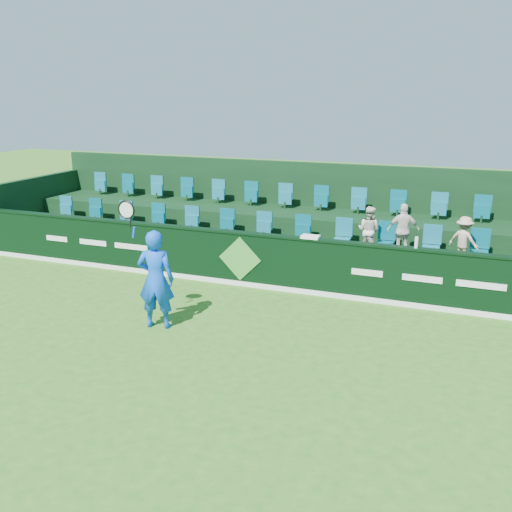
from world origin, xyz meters
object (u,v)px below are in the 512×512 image
at_px(spectator_left, 369,230).
at_px(drinks_bottle, 416,242).
at_px(towel, 310,237).
at_px(tennis_player, 156,279).
at_px(spectator_right, 464,240).
at_px(spectator_middle, 403,231).

xyz_separation_m(spectator_left, drinks_bottle, (1.23, -1.12, 0.09)).
bearing_deg(drinks_bottle, towel, 180.00).
distance_m(tennis_player, towel, 3.85).
relative_size(spectator_left, drinks_bottle, 4.71).
distance_m(spectator_left, spectator_right, 2.18).
xyz_separation_m(tennis_player, spectator_right, (5.65, 4.17, 0.32)).
height_order(spectator_left, drinks_bottle, spectator_left).
bearing_deg(towel, spectator_middle, 29.74).
distance_m(spectator_middle, spectator_right, 1.37).
xyz_separation_m(tennis_player, drinks_bottle, (4.70, 3.05, 0.45)).
bearing_deg(spectator_right, drinks_bottle, 74.65).
xyz_separation_m(tennis_player, spectator_middle, (4.29, 4.17, 0.43)).
bearing_deg(tennis_player, spectator_left, 50.20).
bearing_deg(spectator_left, spectator_right, -163.63).
xyz_separation_m(spectator_right, drinks_bottle, (-0.95, -1.12, 0.13)).
height_order(spectator_left, spectator_middle, spectator_middle).
xyz_separation_m(spectator_left, spectator_right, (2.18, 0.00, -0.04)).
xyz_separation_m(spectator_left, towel, (-1.15, -1.12, -0.01)).
height_order(tennis_player, spectator_right, tennis_player).
relative_size(tennis_player, spectator_middle, 2.02).
bearing_deg(drinks_bottle, tennis_player, -147.06).
bearing_deg(drinks_bottle, spectator_middle, 110.44).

